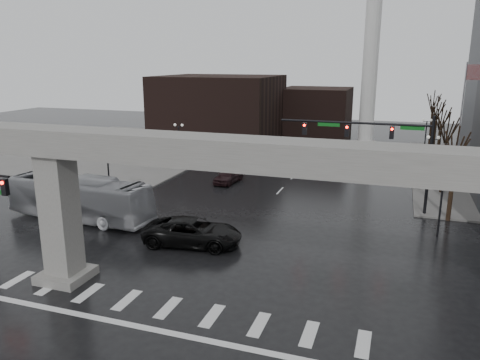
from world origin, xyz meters
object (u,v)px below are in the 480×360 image
Objects in this scene: pickup_truck at (193,232)px; far_car at (228,176)px; city_bus at (80,198)px; signal_mast_arm at (381,141)px.

pickup_truck is 1.50× the size of far_car.
city_bus is 2.80× the size of far_car.
signal_mast_arm is 2.76× the size of far_car.
far_car is at bearing -21.63° from city_bus.
pickup_truck is 0.54× the size of city_bus.
pickup_truck is 16.59m from far_car.
signal_mast_arm is 17.03m from pickup_truck.
city_bus reaches higher than pickup_truck.
far_car is (-3.43, 16.23, -0.17)m from pickup_truck.
city_bus is 15.97m from far_car.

